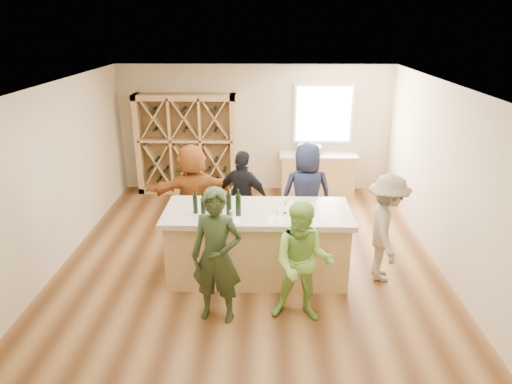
{
  "coord_description": "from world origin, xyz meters",
  "views": [
    {
      "loc": [
        0.25,
        -6.47,
        3.68
      ],
      "look_at": [
        0.1,
        0.2,
        1.15
      ],
      "focal_mm": 32.0,
      "sensor_mm": 36.0,
      "label": 1
    }
  ],
  "objects_px": {
    "wine_rack": "(187,144)",
    "person_near_right": "(303,263)",
    "person_far_right": "(306,194)",
    "person_far_left": "(193,193)",
    "wine_bottle_c": "(219,203)",
    "wine_bottle_e": "(238,205)",
    "person_server": "(386,228)",
    "wine_bottle_b": "(203,208)",
    "sink": "(309,150)",
    "tasting_counter_base": "(258,246)",
    "person_near_left": "(217,257)",
    "wine_bottle_a": "(195,204)",
    "wine_bottle_d": "(229,205)",
    "person_far_mid": "(243,198)"
  },
  "relations": [
    {
      "from": "wine_rack",
      "to": "person_near_right",
      "type": "xyz_separation_m",
      "value": [
        2.23,
        -4.69,
        -0.29
      ]
    },
    {
      "from": "person_far_right",
      "to": "person_far_left",
      "type": "distance_m",
      "value": 1.94
    },
    {
      "from": "wine_bottle_c",
      "to": "wine_bottle_e",
      "type": "distance_m",
      "value": 0.28
    },
    {
      "from": "wine_bottle_e",
      "to": "person_far_right",
      "type": "bearing_deg",
      "value": 51.76
    },
    {
      "from": "wine_bottle_e",
      "to": "person_far_left",
      "type": "xyz_separation_m",
      "value": [
        -0.86,
        1.39,
        -0.36
      ]
    },
    {
      "from": "wine_bottle_c",
      "to": "person_server",
      "type": "relative_size",
      "value": 0.19
    },
    {
      "from": "wine_bottle_b",
      "to": "wine_bottle_c",
      "type": "xyz_separation_m",
      "value": [
        0.21,
        0.14,
        0.01
      ]
    },
    {
      "from": "wine_bottle_e",
      "to": "person_far_right",
      "type": "relative_size",
      "value": 0.18
    },
    {
      "from": "sink",
      "to": "wine_bottle_b",
      "type": "relative_size",
      "value": 1.96
    },
    {
      "from": "wine_rack",
      "to": "tasting_counter_base",
      "type": "distance_m",
      "value": 4.03
    },
    {
      "from": "person_near_left",
      "to": "person_far_right",
      "type": "xyz_separation_m",
      "value": [
        1.31,
        2.25,
        -0.01
      ]
    },
    {
      "from": "sink",
      "to": "person_near_left",
      "type": "xyz_separation_m",
      "value": [
        -1.56,
        -4.63,
        -0.11
      ]
    },
    {
      "from": "wine_bottle_c",
      "to": "person_near_left",
      "type": "distance_m",
      "value": 1.0
    },
    {
      "from": "wine_rack",
      "to": "person_far_left",
      "type": "height_order",
      "value": "wine_rack"
    },
    {
      "from": "wine_bottle_e",
      "to": "person_far_right",
      "type": "distance_m",
      "value": 1.78
    },
    {
      "from": "person_far_right",
      "to": "wine_bottle_a",
      "type": "bearing_deg",
      "value": 32.07
    },
    {
      "from": "wine_bottle_c",
      "to": "person_near_left",
      "type": "relative_size",
      "value": 0.17
    },
    {
      "from": "tasting_counter_base",
      "to": "person_far_left",
      "type": "relative_size",
      "value": 1.48
    },
    {
      "from": "wine_bottle_b",
      "to": "person_server",
      "type": "bearing_deg",
      "value": 5.21
    },
    {
      "from": "tasting_counter_base",
      "to": "person_near_left",
      "type": "height_order",
      "value": "person_near_left"
    },
    {
      "from": "wine_bottle_b",
      "to": "wine_bottle_d",
      "type": "xyz_separation_m",
      "value": [
        0.35,
        0.06,
        0.02
      ]
    },
    {
      "from": "sink",
      "to": "wine_bottle_e",
      "type": "bearing_deg",
      "value": -109.52
    },
    {
      "from": "sink",
      "to": "wine_bottle_c",
      "type": "relative_size",
      "value": 1.78
    },
    {
      "from": "wine_bottle_c",
      "to": "person_near_right",
      "type": "distance_m",
      "value": 1.53
    },
    {
      "from": "person_near_right",
      "to": "person_far_right",
      "type": "relative_size",
      "value": 0.91
    },
    {
      "from": "person_near_right",
      "to": "person_far_right",
      "type": "bearing_deg",
      "value": 91.32
    },
    {
      "from": "wine_bottle_c",
      "to": "person_far_left",
      "type": "height_order",
      "value": "person_far_left"
    },
    {
      "from": "person_far_mid",
      "to": "tasting_counter_base",
      "type": "bearing_deg",
      "value": 127.72
    },
    {
      "from": "person_far_left",
      "to": "tasting_counter_base",
      "type": "bearing_deg",
      "value": 120.33
    },
    {
      "from": "sink",
      "to": "person_near_right",
      "type": "bearing_deg",
      "value": -95.82
    },
    {
      "from": "tasting_counter_base",
      "to": "wine_bottle_e",
      "type": "bearing_deg",
      "value": -143.72
    },
    {
      "from": "sink",
      "to": "tasting_counter_base",
      "type": "xyz_separation_m",
      "value": [
        -1.06,
        -3.56,
        -0.51
      ]
    },
    {
      "from": "wine_bottle_a",
      "to": "person_far_left",
      "type": "distance_m",
      "value": 1.38
    },
    {
      "from": "wine_bottle_a",
      "to": "person_far_mid",
      "type": "relative_size",
      "value": 0.16
    },
    {
      "from": "tasting_counter_base",
      "to": "wine_bottle_c",
      "type": "xyz_separation_m",
      "value": [
        -0.54,
        -0.13,
        0.73
      ]
    },
    {
      "from": "wine_bottle_a",
      "to": "person_near_right",
      "type": "relative_size",
      "value": 0.16
    },
    {
      "from": "person_server",
      "to": "person_far_mid",
      "type": "distance_m",
      "value": 2.43
    },
    {
      "from": "wine_bottle_c",
      "to": "person_far_left",
      "type": "relative_size",
      "value": 0.17
    },
    {
      "from": "wine_bottle_c",
      "to": "person_far_mid",
      "type": "bearing_deg",
      "value": 77.33
    },
    {
      "from": "person_far_mid",
      "to": "wine_bottle_d",
      "type": "bearing_deg",
      "value": 108.37
    },
    {
      "from": "wine_bottle_e",
      "to": "person_near_right",
      "type": "bearing_deg",
      "value": -44.97
    },
    {
      "from": "wine_bottle_a",
      "to": "person_near_left",
      "type": "relative_size",
      "value": 0.15
    },
    {
      "from": "wine_rack",
      "to": "wine_bottle_c",
      "type": "relative_size",
      "value": 7.24
    },
    {
      "from": "person_server",
      "to": "person_far_right",
      "type": "distance_m",
      "value": 1.61
    },
    {
      "from": "sink",
      "to": "tasting_counter_base",
      "type": "bearing_deg",
      "value": -106.63
    },
    {
      "from": "sink",
      "to": "person_server",
      "type": "relative_size",
      "value": 0.33
    },
    {
      "from": "wine_bottle_b",
      "to": "person_far_right",
      "type": "height_order",
      "value": "person_far_right"
    },
    {
      "from": "wine_bottle_c",
      "to": "person_far_left",
      "type": "bearing_deg",
      "value": 114.06
    },
    {
      "from": "wine_rack",
      "to": "person_near_left",
      "type": "xyz_separation_m",
      "value": [
        1.14,
        -4.7,
        -0.2
      ]
    },
    {
      "from": "wine_bottle_c",
      "to": "person_near_left",
      "type": "height_order",
      "value": "person_near_left"
    }
  ]
}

